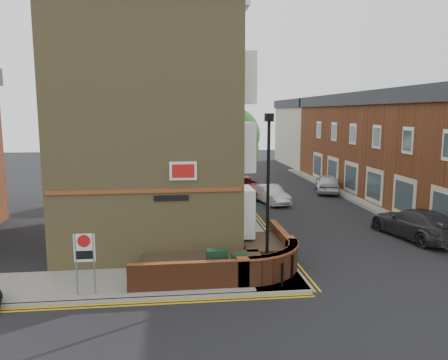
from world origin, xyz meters
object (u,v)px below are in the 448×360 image
Objects in this scene: utility_cabinet_large at (217,265)px; zone_sign at (85,253)px; lamppost at (268,196)px; silver_car_near at (271,194)px.

utility_cabinet_large is 4.86m from zone_sign.
utility_cabinet_large is at bearing 9.69° from zone_sign.
lamppost is 5.25× the size of utility_cabinet_large.
lamppost reaches higher than silver_car_near.
utility_cabinet_large is 0.55× the size of zone_sign.
zone_sign is 18.11m from silver_car_near.
utility_cabinet_large is at bearing 176.99° from lamppost.
silver_car_near is at bearing 56.41° from zone_sign.
utility_cabinet_large is 15.21m from silver_car_near.
lamppost is at bearing 6.07° from zone_sign.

